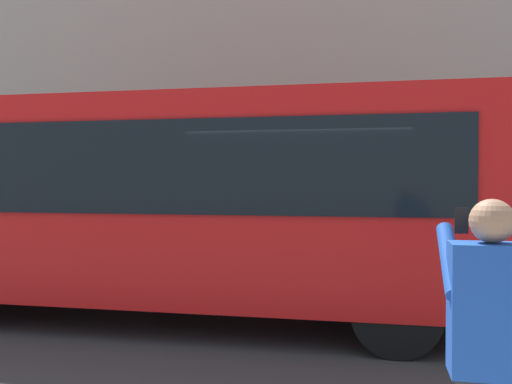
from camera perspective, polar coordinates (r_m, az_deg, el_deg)
ground_plane at (r=7.63m, az=5.17°, el=-13.57°), size 60.00×60.00×0.00m
building_facade_far at (r=14.72m, az=8.51°, el=17.10°), size 28.00×1.55×12.00m
red_bus at (r=7.89m, az=-8.66°, el=-0.72°), size 9.05×2.54×3.08m
pedestrian_photographer at (r=3.11m, az=22.82°, el=-13.80°), size 0.53×0.52×1.70m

